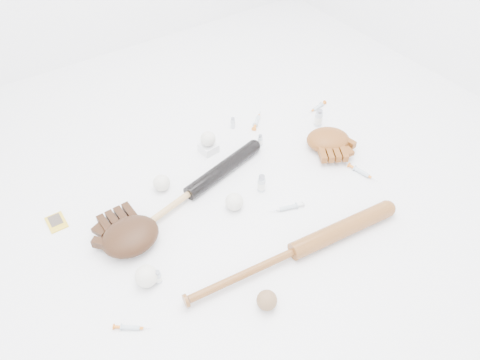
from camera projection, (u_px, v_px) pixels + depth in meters
bat_dark at (190, 193)px, 1.98m from camera, size 0.86×0.26×0.06m
bat_wood at (295, 251)px, 1.76m from camera, size 0.96×0.17×0.07m
glove_dark at (130, 236)px, 1.79m from camera, size 0.28×0.28×0.10m
glove_tan at (328, 140)px, 2.21m from camera, size 0.33×0.33×0.09m
trading_card at (56, 222)px, 1.90m from camera, size 0.07×0.10×0.01m
pedestal at (208, 148)px, 2.20m from camera, size 0.08×0.08×0.04m
baseball_on_pedestal at (208, 139)px, 2.17m from camera, size 0.07×0.07×0.07m
baseball_left at (146, 276)px, 1.67m from camera, size 0.08×0.08×0.08m
baseball_upper at (162, 183)px, 2.01m from camera, size 0.07×0.07×0.07m
baseball_mid at (234, 202)px, 1.93m from camera, size 0.08×0.08×0.08m
baseball_aged at (267, 300)px, 1.61m from camera, size 0.07×0.07×0.07m
syringe_0 at (131, 328)px, 1.56m from camera, size 0.12×0.10×0.02m
syringe_1 at (288, 208)px, 1.95m from camera, size 0.16×0.08×0.02m
syringe_2 at (257, 121)px, 2.37m from camera, size 0.15×0.13×0.02m
syringe_3 at (362, 172)px, 2.10m from camera, size 0.06×0.17×0.02m
syringe_4 at (318, 107)px, 2.46m from camera, size 0.15×0.05×0.02m
vial_0 at (233, 123)px, 2.33m from camera, size 0.02×0.02×0.06m
vial_1 at (260, 140)px, 2.23m from camera, size 0.02×0.02×0.06m
vial_2 at (262, 183)px, 2.01m from camera, size 0.03×0.03×0.08m
vial_3 at (319, 118)px, 2.33m from camera, size 0.04×0.04×0.09m
vial_4 at (158, 277)px, 1.68m from camera, size 0.02×0.02×0.06m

